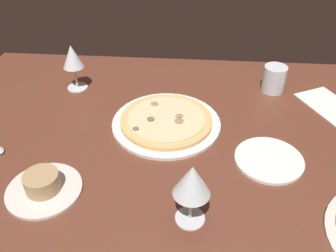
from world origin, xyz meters
TOP-DOWN VIEW (x-y plane):
  - dining_table at (0.00, 0.00)cm, footprint 150.00×110.00cm
  - pizza_main at (1.80, -9.41)cm, footprint 33.81×33.81cm
  - ramekin_on_saucer at (30.06, 20.77)cm, footprint 18.93×18.93cm
  - wine_glass_far at (-6.67, 26.62)cm, footprint 8.39×8.39cm
  - wine_glass_near at (35.67, -29.00)cm, footprint 7.29×7.29cm
  - water_glass at (-34.28, -32.85)cm, footprint 7.95×7.95cm
  - side_plate at (-27.79, 5.11)cm, footprint 18.95×18.95cm
  - paper_menu at (-52.13, -23.93)cm, footprint 21.27×24.83cm

SIDE VIEW (x-z plane):
  - dining_table at x=0.00cm, z-range 0.00..4.00cm
  - paper_menu at x=-52.13cm, z-range 4.00..4.30cm
  - side_plate at x=-27.79cm, z-range 4.00..4.90cm
  - pizza_main at x=1.80cm, z-range 3.46..6.85cm
  - ramekin_on_saucer at x=30.06cm, z-range 3.17..8.68cm
  - water_glass at x=-34.28cm, z-range 3.39..12.75cm
  - wine_glass_near at x=35.67cm, z-range 7.53..24.09cm
  - wine_glass_far at x=-6.67cm, z-range 7.78..24.32cm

